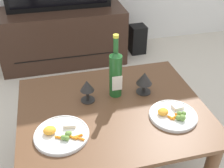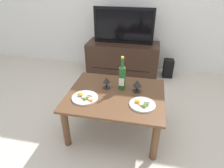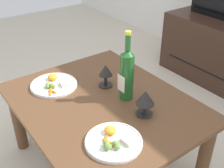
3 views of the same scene
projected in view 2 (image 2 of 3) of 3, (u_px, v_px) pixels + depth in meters
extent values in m
plane|color=beige|center=(115.00, 127.00, 2.28)|extent=(6.40, 6.40, 0.00)
cube|color=brown|center=(116.00, 95.00, 2.05)|extent=(1.01, 0.83, 0.03)
cylinder|color=brown|center=(66.00, 128.00, 1.95)|extent=(0.07, 0.07, 0.44)
cylinder|color=brown|center=(155.00, 141.00, 1.80)|extent=(0.07, 0.07, 0.44)
cylinder|color=brown|center=(87.00, 92.00, 2.54)|extent=(0.07, 0.07, 0.44)
cylinder|color=brown|center=(156.00, 100.00, 2.38)|extent=(0.07, 0.07, 0.44)
cube|color=#382319|center=(123.00, 58.00, 3.39)|extent=(1.21, 0.48, 0.55)
cube|color=black|center=(120.00, 70.00, 3.24)|extent=(0.97, 0.01, 0.01)
cube|color=black|center=(124.00, 26.00, 3.11)|extent=(0.98, 0.04, 0.57)
cube|color=black|center=(123.00, 26.00, 3.09)|extent=(0.90, 0.01, 0.48)
cube|color=black|center=(168.00, 68.00, 3.32)|extent=(0.17, 0.17, 0.31)
cylinder|color=#1E5923|center=(122.00, 78.00, 2.07)|extent=(0.07, 0.07, 0.25)
cone|color=#1E5923|center=(122.00, 67.00, 2.00)|extent=(0.07, 0.07, 0.03)
cylinder|color=#1E5923|center=(122.00, 62.00, 1.98)|extent=(0.03, 0.03, 0.08)
cylinder|color=yellow|center=(123.00, 57.00, 1.95)|extent=(0.03, 0.03, 0.02)
cube|color=silver|center=(121.00, 82.00, 2.06)|extent=(0.06, 0.00, 0.09)
cylinder|color=black|center=(107.00, 88.00, 2.15)|extent=(0.08, 0.08, 0.01)
cylinder|color=black|center=(107.00, 85.00, 2.13)|extent=(0.02, 0.02, 0.06)
cone|color=black|center=(106.00, 80.00, 2.10)|extent=(0.08, 0.08, 0.06)
cylinder|color=black|center=(137.00, 91.00, 2.09)|extent=(0.09, 0.09, 0.01)
cylinder|color=black|center=(137.00, 88.00, 2.08)|extent=(0.02, 0.02, 0.06)
cone|color=black|center=(137.00, 83.00, 2.04)|extent=(0.09, 0.09, 0.07)
cylinder|color=white|center=(85.00, 98.00, 1.97)|extent=(0.27, 0.27, 0.01)
torus|color=white|center=(85.00, 97.00, 1.97)|extent=(0.26, 0.26, 0.01)
ellipsoid|color=orange|center=(80.00, 94.00, 1.98)|extent=(0.06, 0.06, 0.03)
cube|color=beige|center=(91.00, 95.00, 1.99)|extent=(0.07, 0.06, 0.02)
cylinder|color=orange|center=(91.00, 101.00, 1.90)|extent=(0.05, 0.04, 0.01)
cylinder|color=orange|center=(90.00, 100.00, 1.92)|extent=(0.05, 0.02, 0.01)
cylinder|color=orange|center=(88.00, 100.00, 1.92)|extent=(0.05, 0.04, 0.01)
cylinder|color=orange|center=(85.00, 99.00, 1.94)|extent=(0.05, 0.02, 0.01)
cylinder|color=orange|center=(83.00, 98.00, 1.94)|extent=(0.05, 0.03, 0.01)
sphere|color=olive|center=(85.00, 99.00, 1.92)|extent=(0.02, 0.02, 0.02)
sphere|color=olive|center=(88.00, 98.00, 1.94)|extent=(0.03, 0.03, 0.03)
sphere|color=olive|center=(84.00, 98.00, 1.93)|extent=(0.03, 0.03, 0.03)
sphere|color=olive|center=(87.00, 98.00, 1.93)|extent=(0.03, 0.03, 0.03)
cylinder|color=white|center=(142.00, 105.00, 1.87)|extent=(0.25, 0.25, 0.01)
torus|color=white|center=(142.00, 104.00, 1.86)|extent=(0.25, 0.25, 0.01)
ellipsoid|color=orange|center=(137.00, 101.00, 1.88)|extent=(0.06, 0.05, 0.03)
cube|color=beige|center=(147.00, 101.00, 1.89)|extent=(0.06, 0.05, 0.02)
cylinder|color=orange|center=(144.00, 105.00, 1.84)|extent=(0.03, 0.04, 0.01)
cylinder|color=orange|center=(141.00, 105.00, 1.84)|extent=(0.04, 0.02, 0.01)
cylinder|color=orange|center=(140.00, 105.00, 1.84)|extent=(0.03, 0.04, 0.01)
sphere|color=olive|center=(148.00, 105.00, 1.83)|extent=(0.03, 0.03, 0.03)
sphere|color=olive|center=(145.00, 104.00, 1.84)|extent=(0.03, 0.03, 0.03)
sphere|color=olive|center=(143.00, 106.00, 1.82)|extent=(0.03, 0.03, 0.03)
sphere|color=olive|center=(145.00, 106.00, 1.81)|extent=(0.03, 0.03, 0.03)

